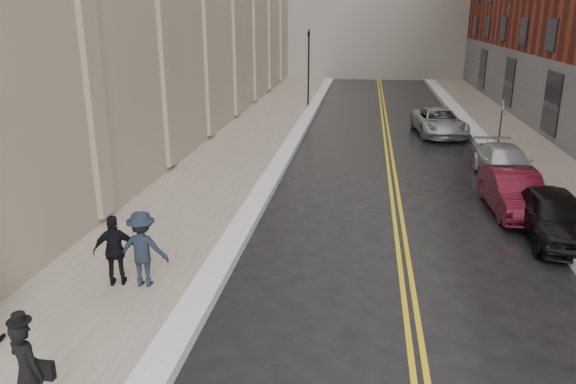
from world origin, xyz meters
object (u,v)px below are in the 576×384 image
(pedestrian_main, at_px, (27,372))
(car_maroon, at_px, (514,192))
(pedestrian_b, at_px, (143,249))
(car_silver_near, at_px, (505,163))
(car_black, at_px, (554,216))
(pedestrian_c, at_px, (116,250))
(car_silver_far, at_px, (439,122))

(pedestrian_main, bearing_deg, car_maroon, -105.48)
(pedestrian_b, bearing_deg, car_maroon, -147.42)
(car_maroon, xyz_separation_m, car_silver_near, (0.58, 3.92, -0.05))
(car_maroon, relative_size, car_silver_near, 0.94)
(car_black, bearing_deg, pedestrian_main, -137.94)
(car_black, relative_size, car_maroon, 1.00)
(car_maroon, bearing_deg, pedestrian_main, -132.70)
(car_black, height_order, pedestrian_c, pedestrian_c)
(car_black, relative_size, car_silver_near, 0.95)
(car_silver_far, bearing_deg, car_black, -89.59)
(car_maroon, distance_m, pedestrian_b, 12.02)
(pedestrian_main, xyz_separation_m, pedestrian_b, (-0.03, 4.68, 0.02))
(car_silver_near, bearing_deg, pedestrian_main, -126.87)
(car_black, relative_size, pedestrian_b, 2.33)
(car_silver_near, xyz_separation_m, pedestrian_c, (-11.09, -10.85, 0.36))
(car_maroon, bearing_deg, car_black, -77.74)
(car_maroon, height_order, pedestrian_b, pedestrian_b)
(car_maroon, bearing_deg, pedestrian_c, -148.85)
(car_black, distance_m, pedestrian_c, 12.03)
(car_black, relative_size, car_silver_far, 0.84)
(car_black, distance_m, pedestrian_b, 11.42)
(car_maroon, height_order, pedestrian_c, pedestrian_c)
(pedestrian_main, bearing_deg, car_black, -113.35)
(car_silver_far, distance_m, pedestrian_b, 21.07)
(car_silver_far, bearing_deg, car_silver_near, -85.11)
(car_silver_near, bearing_deg, car_maroon, -101.36)
(car_silver_far, xyz_separation_m, pedestrian_b, (-8.89, -19.11, 0.36))
(car_maroon, height_order, car_silver_near, car_maroon)
(pedestrian_b, bearing_deg, car_silver_far, -117.16)
(pedestrian_main, relative_size, pedestrian_c, 1.03)
(car_silver_far, xyz_separation_m, pedestrian_c, (-9.52, -19.17, 0.31))
(car_maroon, bearing_deg, pedestrian_b, -147.45)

